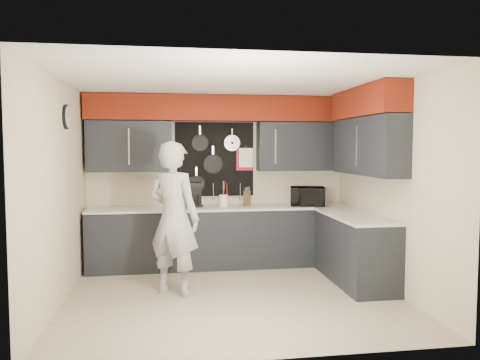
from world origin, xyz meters
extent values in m
plane|color=tan|center=(0.00, 0.00, 0.00)|extent=(4.00, 4.00, 0.00)
cube|color=beige|center=(0.00, 1.75, 1.30)|extent=(4.00, 0.01, 2.60)
cube|color=black|center=(-1.33, 1.59, 1.83)|extent=(1.24, 0.32, 0.75)
cube|color=black|center=(1.28, 1.59, 1.83)|extent=(1.34, 0.32, 0.75)
cube|color=#66190B|center=(0.00, 1.57, 2.40)|extent=(3.94, 0.36, 0.38)
cube|color=black|center=(-0.05, 1.74, 1.62)|extent=(1.22, 0.03, 1.15)
cylinder|color=black|center=(-0.28, 1.70, 1.88)|extent=(0.26, 0.04, 0.26)
cylinder|color=black|center=(-0.08, 1.70, 1.55)|extent=(0.30, 0.04, 0.30)
cylinder|color=black|center=(-0.34, 1.70, 1.24)|extent=(0.27, 0.04, 0.27)
cylinder|color=silver|center=(0.22, 1.70, 1.88)|extent=(0.25, 0.02, 0.25)
cube|color=#AF0D18|center=(0.42, 1.72, 1.62)|extent=(0.26, 0.01, 0.34)
cube|color=white|center=(0.44, 1.70, 1.65)|extent=(0.22, 0.01, 0.30)
cylinder|color=silver|center=(-0.50, 1.71, 1.13)|extent=(0.01, 0.01, 0.20)
cylinder|color=silver|center=(-0.29, 1.71, 1.13)|extent=(0.01, 0.01, 0.20)
cylinder|color=silver|center=(-0.08, 1.71, 1.13)|extent=(0.01, 0.01, 0.20)
cylinder|color=silver|center=(0.14, 1.71, 1.13)|extent=(0.01, 0.01, 0.20)
cylinder|color=silver|center=(0.35, 1.71, 1.13)|extent=(0.01, 0.01, 0.20)
cube|color=beige|center=(2.00, 0.00, 1.30)|extent=(0.01, 3.50, 2.60)
cube|color=black|center=(1.84, 0.30, 1.83)|extent=(0.32, 1.70, 0.75)
cube|color=#66190B|center=(1.82, 0.30, 2.40)|extent=(0.36, 1.70, 0.38)
cube|color=beige|center=(-2.00, 0.00, 1.30)|extent=(0.01, 3.50, 2.60)
cylinder|color=black|center=(-1.98, 0.40, 2.18)|extent=(0.04, 0.30, 0.30)
cylinder|color=white|center=(-1.96, 0.40, 2.18)|extent=(0.01, 0.26, 0.26)
cube|color=black|center=(0.00, 1.45, 0.44)|extent=(3.90, 0.60, 0.88)
cube|color=silver|center=(0.00, 1.44, 0.90)|extent=(3.90, 0.63, 0.04)
cube|color=black|center=(1.70, 0.35, 0.44)|extent=(0.60, 1.60, 0.88)
cube|color=silver|center=(1.69, 0.35, 0.90)|extent=(0.63, 1.60, 0.04)
cube|color=black|center=(0.00, 1.19, 0.05)|extent=(3.90, 0.06, 0.10)
imported|color=black|center=(1.34, 1.36, 1.06)|extent=(0.59, 0.47, 0.29)
cube|color=#362211|center=(0.42, 1.46, 1.03)|extent=(0.12, 0.12, 0.23)
cylinder|color=white|center=(0.06, 1.48, 1.01)|extent=(0.14, 0.14, 0.18)
cube|color=black|center=(-0.37, 1.46, 0.94)|extent=(0.22, 0.26, 0.03)
cube|color=black|center=(-0.37, 1.55, 1.11)|extent=(0.20, 0.09, 0.33)
cube|color=black|center=(-0.37, 1.46, 1.25)|extent=(0.22, 0.26, 0.07)
cylinder|color=black|center=(-0.37, 1.44, 1.03)|extent=(0.12, 0.12, 0.15)
imported|color=#9FA09D|center=(-0.71, 0.20, 0.94)|extent=(0.83, 0.76, 1.89)
camera|label=1|loc=(-0.76, -5.54, 1.81)|focal=35.00mm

